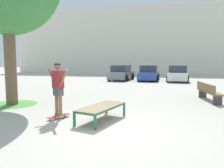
{
  "coord_description": "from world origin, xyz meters",
  "views": [
    {
      "loc": [
        1.25,
        -5.59,
        1.83
      ],
      "look_at": [
        -0.51,
        2.29,
        1.0
      ],
      "focal_mm": 34.59,
      "sensor_mm": 36.0,
      "label": 1
    }
  ],
  "objects_px": {
    "car_grey": "(121,73)",
    "car_blue": "(149,73)",
    "car_white": "(178,74)",
    "park_bench": "(208,91)",
    "skater": "(58,86)",
    "skateboard": "(59,116)",
    "skate_box": "(102,107)"
  },
  "relations": [
    {
      "from": "car_white",
      "to": "skate_box",
      "type": "bearing_deg",
      "value": -102.96
    },
    {
      "from": "car_grey",
      "to": "car_blue",
      "type": "height_order",
      "value": "same"
    },
    {
      "from": "skateboard",
      "to": "car_white",
      "type": "height_order",
      "value": "car_white"
    },
    {
      "from": "skateboard",
      "to": "car_blue",
      "type": "height_order",
      "value": "car_blue"
    },
    {
      "from": "skateboard",
      "to": "skate_box",
      "type": "bearing_deg",
      "value": 3.33
    },
    {
      "from": "skate_box",
      "to": "skateboard",
      "type": "relative_size",
      "value": 2.54
    },
    {
      "from": "car_grey",
      "to": "park_bench",
      "type": "height_order",
      "value": "car_grey"
    },
    {
      "from": "car_grey",
      "to": "park_bench",
      "type": "bearing_deg",
      "value": -60.33
    },
    {
      "from": "car_grey",
      "to": "car_white",
      "type": "relative_size",
      "value": 1.0
    },
    {
      "from": "skateboard",
      "to": "car_white",
      "type": "relative_size",
      "value": 0.18
    },
    {
      "from": "car_grey",
      "to": "car_white",
      "type": "bearing_deg",
      "value": -1.44
    },
    {
      "from": "car_blue",
      "to": "park_bench",
      "type": "relative_size",
      "value": 1.75
    },
    {
      "from": "car_blue",
      "to": "skater",
      "type": "bearing_deg",
      "value": -97.88
    },
    {
      "from": "park_bench",
      "to": "car_grey",
      "type": "bearing_deg",
      "value": 119.67
    },
    {
      "from": "skater",
      "to": "park_bench",
      "type": "height_order",
      "value": "skater"
    },
    {
      "from": "skateboard",
      "to": "car_white",
      "type": "bearing_deg",
      "value": 72.06
    },
    {
      "from": "car_white",
      "to": "skateboard",
      "type": "bearing_deg",
      "value": -107.94
    },
    {
      "from": "skateboard",
      "to": "car_grey",
      "type": "distance_m",
      "value": 15.09
    },
    {
      "from": "car_blue",
      "to": "park_bench",
      "type": "bearing_deg",
      "value": -72.93
    },
    {
      "from": "skate_box",
      "to": "car_blue",
      "type": "xyz_separation_m",
      "value": [
        0.69,
        15.16,
        0.28
      ]
    },
    {
      "from": "skate_box",
      "to": "car_grey",
      "type": "distance_m",
      "value": 15.12
    },
    {
      "from": "skate_box",
      "to": "skateboard",
      "type": "bearing_deg",
      "value": -176.67
    },
    {
      "from": "car_blue",
      "to": "car_white",
      "type": "distance_m",
      "value": 2.74
    },
    {
      "from": "car_grey",
      "to": "park_bench",
      "type": "xyz_separation_m",
      "value": [
        6.03,
        -10.59,
        -0.24
      ]
    },
    {
      "from": "skater",
      "to": "car_blue",
      "type": "relative_size",
      "value": 0.4
    },
    {
      "from": "skater",
      "to": "car_grey",
      "type": "distance_m",
      "value": 15.08
    },
    {
      "from": "skateboard",
      "to": "car_grey",
      "type": "relative_size",
      "value": 0.18
    },
    {
      "from": "skate_box",
      "to": "car_grey",
      "type": "height_order",
      "value": "car_grey"
    },
    {
      "from": "skate_box",
      "to": "park_bench",
      "type": "xyz_separation_m",
      "value": [
        4.0,
        4.4,
        0.03
      ]
    },
    {
      "from": "car_white",
      "to": "park_bench",
      "type": "relative_size",
      "value": 1.78
    },
    {
      "from": "park_bench",
      "to": "car_white",
      "type": "bearing_deg",
      "value": 93.19
    },
    {
      "from": "skateboard",
      "to": "car_grey",
      "type": "height_order",
      "value": "car_grey"
    }
  ]
}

